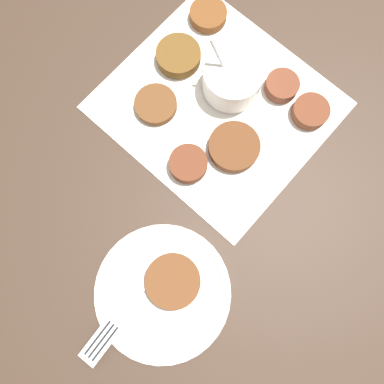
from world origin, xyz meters
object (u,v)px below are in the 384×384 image
object	(u,v)px
serving_plate	(163,292)
fork	(118,319)
fritter_on_plate	(173,281)
sauce_bowl	(232,80)

from	to	relation	value
serving_plate	fork	distance (m)	0.08
fritter_on_plate	fork	distance (m)	0.10
fritter_on_plate	fork	xyz separation A→B (m)	(0.01, 0.10, -0.00)
fritter_on_plate	sauce_bowl	bearing A→B (deg)	-58.29
sauce_bowl	fork	size ratio (longest dim) A/B	0.56
serving_plate	fritter_on_plate	distance (m)	0.03
fork	serving_plate	bearing A→B (deg)	-101.89
serving_plate	fritter_on_plate	bearing A→B (deg)	-84.68
serving_plate	fritter_on_plate	world-z (taller)	fritter_on_plate
sauce_bowl	fork	xyz separation A→B (m)	(-0.17, 0.39, -0.01)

